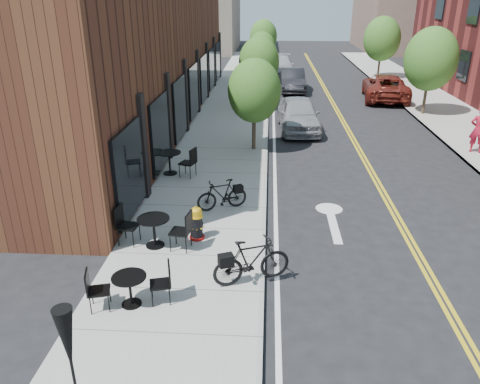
{
  "coord_description": "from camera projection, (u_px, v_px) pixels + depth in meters",
  "views": [
    {
      "loc": [
        -0.0,
        -10.31,
        6.32
      ],
      "look_at": [
        -0.77,
        2.13,
        1.0
      ],
      "focal_mm": 35.0,
      "sensor_mm": 36.0,
      "label": 1
    }
  ],
  "objects": [
    {
      "name": "bistro_set_a",
      "position": [
        130.0,
        286.0,
        9.92
      ],
      "size": [
        1.76,
        0.9,
        0.92
      ],
      "rotation": [
        0.0,
        0.0,
        0.26
      ],
      "color": "black",
      "rests_on": "sidewalk_near"
    },
    {
      "name": "building_near",
      "position": [
        142.0,
        53.0,
        23.79
      ],
      "size": [
        5.0,
        28.0,
        7.0
      ],
      "primitive_type": "cube",
      "color": "#432115",
      "rests_on": "ground"
    },
    {
      "name": "tree_far_b",
      "position": [
        431.0,
        59.0,
        24.95
      ],
      "size": [
        2.8,
        2.8,
        4.62
      ],
      "color": "#382B1E",
      "rests_on": "sidewalk_far"
    },
    {
      "name": "patio_umbrella",
      "position": [
        69.0,
        349.0,
        6.39
      ],
      "size": [
        0.39,
        0.39,
        2.38
      ],
      "color": "black",
      "rests_on": "sidewalk_near"
    },
    {
      "name": "pedestrian",
      "position": [
        479.0,
        130.0,
        19.4
      ],
      "size": [
        0.81,
        0.65,
        1.93
      ],
      "primitive_type": "imported",
      "rotation": [
        0.0,
        0.0,
        2.85
      ],
      "color": "#A9162C",
      "rests_on": "sidewalk_far"
    },
    {
      "name": "tree_near_d",
      "position": [
        263.0,
        36.0,
        41.18
      ],
      "size": [
        2.4,
        2.4,
        4.11
      ],
      "color": "#382B1E",
      "rests_on": "sidewalk_near"
    },
    {
      "name": "tree_near_a",
      "position": [
        254.0,
        91.0,
        19.22
      ],
      "size": [
        2.2,
        2.2,
        3.81
      ],
      "color": "#382B1E",
      "rests_on": "sidewalk_near"
    },
    {
      "name": "tree_near_b",
      "position": [
        259.0,
        62.0,
        26.52
      ],
      "size": [
        2.3,
        2.3,
        3.98
      ],
      "color": "#382B1E",
      "rests_on": "sidewalk_near"
    },
    {
      "name": "bistro_set_c",
      "position": [
        169.0,
        160.0,
        17.19
      ],
      "size": [
        2.07,
        1.15,
        1.09
      ],
      "rotation": [
        0.0,
        0.0,
        -0.33
      ],
      "color": "black",
      "rests_on": "sidewalk_near"
    },
    {
      "name": "tree_far_c",
      "position": [
        382.0,
        39.0,
        35.96
      ],
      "size": [
        2.8,
        2.8,
        4.62
      ],
      "color": "#382B1E",
      "rests_on": "sidewalk_far"
    },
    {
      "name": "bicycle_right",
      "position": [
        252.0,
        261.0,
        10.68
      ],
      "size": [
        1.92,
        1.17,
        1.12
      ],
      "primitive_type": "imported",
      "rotation": [
        0.0,
        0.0,
        1.95
      ],
      "color": "black",
      "rests_on": "sidewalk_near"
    },
    {
      "name": "parked_car_b",
      "position": [
        292.0,
        80.0,
        32.31
      ],
      "size": [
        1.71,
        4.63,
        1.51
      ],
      "primitive_type": "imported",
      "rotation": [
        0.0,
        0.0,
        0.02
      ],
      "color": "black",
      "rests_on": "ground"
    },
    {
      "name": "parked_car_a",
      "position": [
        298.0,
        114.0,
        23.04
      ],
      "size": [
        2.14,
        4.81,
        1.61
      ],
      "primitive_type": "imported",
      "rotation": [
        0.0,
        0.0,
        0.05
      ],
      "color": "#93959A",
      "rests_on": "ground"
    },
    {
      "name": "tree_near_c",
      "position": [
        262.0,
        50.0,
        33.94
      ],
      "size": [
        2.1,
        2.1,
        3.67
      ],
      "color": "#382B1E",
      "rests_on": "sidewalk_near"
    },
    {
      "name": "parked_car_c",
      "position": [
        279.0,
        67.0,
        37.69
      ],
      "size": [
        2.37,
        5.67,
        1.64
      ],
      "primitive_type": "imported",
      "rotation": [
        0.0,
        0.0,
        0.01
      ],
      "color": "#B2B2B7",
      "rests_on": "ground"
    },
    {
      "name": "bg_building_left",
      "position": [
        202.0,
        5.0,
        54.5
      ],
      "size": [
        8.0,
        14.0,
        10.0
      ],
      "primitive_type": "cube",
      "color": "#726656",
      "rests_on": "ground"
    },
    {
      "name": "fire_hydrant",
      "position": [
        197.0,
        223.0,
        12.65
      ],
      "size": [
        0.47,
        0.47,
        0.96
      ],
      "rotation": [
        0.0,
        0.0,
        0.14
      ],
      "color": "maroon",
      "rests_on": "sidewalk_near"
    },
    {
      "name": "bistro_set_b",
      "position": [
        154.0,
        228.0,
        12.23
      ],
      "size": [
        2.01,
        0.97,
        1.06
      ],
      "rotation": [
        0.0,
        0.0,
        -0.15
      ],
      "color": "black",
      "rests_on": "sidewalk_near"
    },
    {
      "name": "bicycle_left",
      "position": [
        222.0,
        195.0,
        14.38
      ],
      "size": [
        1.65,
        1.06,
        0.96
      ],
      "primitive_type": "imported",
      "rotation": [
        0.0,
        0.0,
        -1.16
      ],
      "color": "black",
      "rests_on": "sidewalk_near"
    },
    {
      "name": "ground",
      "position": [
        265.0,
        261.0,
        11.94
      ],
      "size": [
        120.0,
        120.0,
        0.0
      ],
      "primitive_type": "plane",
      "color": "black",
      "rests_on": "ground"
    },
    {
      "name": "sidewalk_near",
      "position": [
        224.0,
        143.0,
        21.21
      ],
      "size": [
        4.0,
        70.0,
        0.12
      ],
      "primitive_type": "cube",
      "color": "#9E9B93",
      "rests_on": "ground"
    },
    {
      "name": "parked_car_far",
      "position": [
        385.0,
        87.0,
        29.72
      ],
      "size": [
        3.32,
        5.99,
        1.58
      ],
      "primitive_type": "imported",
      "rotation": [
        0.0,
        0.0,
        3.02
      ],
      "color": "maroon",
      "rests_on": "ground"
    }
  ]
}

